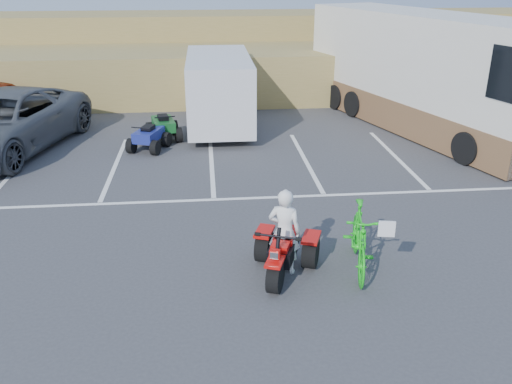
{
  "coord_description": "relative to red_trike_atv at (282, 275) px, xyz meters",
  "views": [
    {
      "loc": [
        -0.14,
        -9.55,
        5.22
      ],
      "look_at": [
        0.83,
        0.41,
        1.0
      ],
      "focal_mm": 38.0,
      "sensor_mm": 36.0,
      "label": 1
    }
  ],
  "objects": [
    {
      "name": "rider",
      "position": [
        0.05,
        0.14,
        0.81
      ],
      "size": [
        0.69,
        0.57,
        1.62
      ],
      "primitive_type": "imported",
      "rotation": [
        0.0,
        0.0,
        2.78
      ],
      "color": "white",
      "rests_on": "ground"
    },
    {
      "name": "quad_atv_green",
      "position": [
        -2.62,
        8.62,
        0.0
      ],
      "size": [
        1.26,
        1.53,
        0.88
      ],
      "primitive_type": null,
      "rotation": [
        0.0,
        0.0,
        0.2
      ],
      "color": "#124F1F",
      "rests_on": "ground"
    },
    {
      "name": "grey_pickup",
      "position": [
        -7.26,
        7.85,
        0.88
      ],
      "size": [
        4.51,
        6.92,
        1.77
      ],
      "primitive_type": "imported",
      "rotation": [
        0.0,
        0.0,
        -0.27
      ],
      "color": "#4C5054",
      "rests_on": "ground"
    },
    {
      "name": "quad_atv_blue",
      "position": [
        -3.0,
        7.58,
        0.0
      ],
      "size": [
        1.33,
        1.53,
        0.84
      ],
      "primitive_type": null,
      "rotation": [
        0.0,
        0.0,
        -0.34
      ],
      "color": "navy",
      "rests_on": "ground"
    },
    {
      "name": "red_trike_atv",
      "position": [
        0.0,
        0.0,
        0.0
      ],
      "size": [
        1.66,
        1.89,
        1.02
      ],
      "primitive_type": null,
      "rotation": [
        0.0,
        0.0,
        -0.36
      ],
      "color": "red",
      "rests_on": "ground"
    },
    {
      "name": "rv_motorhome",
      "position": [
        6.05,
        9.24,
        1.62
      ],
      "size": [
        5.74,
        10.67,
        3.73
      ],
      "rotation": [
        0.0,
        0.0,
        0.32
      ],
      "color": "silver",
      "rests_on": "ground"
    },
    {
      "name": "green_dirt_bike",
      "position": [
        1.43,
        0.11,
        0.61
      ],
      "size": [
        0.95,
        2.12,
        1.23
      ],
      "primitive_type": "imported",
      "rotation": [
        0.0,
        0.0,
        -0.19
      ],
      "color": "#14BF19",
      "rests_on": "ground"
    },
    {
      "name": "ground",
      "position": [
        -1.15,
        1.15,
        0.0
      ],
      "size": [
        100.0,
        100.0,
        0.0
      ],
      "primitive_type": "plane",
      "color": "#3A3A3D",
      "rests_on": "ground"
    },
    {
      "name": "cargo_trailer",
      "position": [
        -0.78,
        9.89,
        1.31
      ],
      "size": [
        2.1,
        5.21,
        2.43
      ],
      "rotation": [
        0.0,
        0.0,
        -0.0
      ],
      "color": "silver",
      "rests_on": "ground"
    },
    {
      "name": "grass_embankment",
      "position": [
        -1.15,
        16.63,
        1.42
      ],
      "size": [
        40.0,
        8.5,
        3.1
      ],
      "color": "olive",
      "rests_on": "ground"
    },
    {
      "name": "parking_stripes",
      "position": [
        -0.28,
        5.21,
        0.0
      ],
      "size": [
        28.0,
        5.16,
        0.01
      ],
      "color": "white",
      "rests_on": "ground"
    }
  ]
}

